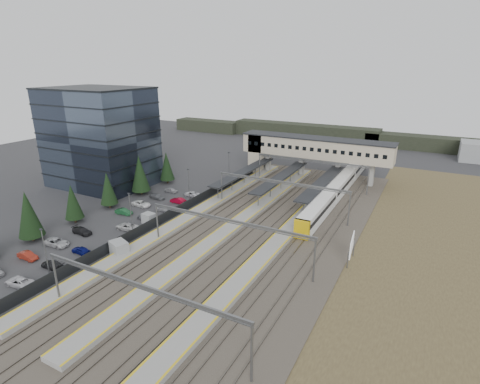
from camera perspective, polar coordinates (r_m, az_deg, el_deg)
The scene contains 16 objects.
ground at distance 72.56m, azimuth -7.03°, elevation -5.33°, with size 220.00×220.00×0.00m, color #2B2B2D.
office_building at distance 100.91m, azimuth -20.55°, elevation 7.82°, with size 24.30×18.30×24.30m.
conifer_row at distance 82.28m, azimuth -21.46°, elevation 0.04°, with size 4.42×49.82×9.50m.
car_park at distance 75.41m, azimuth -18.84°, elevation -4.79°, with size 10.69×44.68×1.28m.
lampposts at distance 76.41m, azimuth -11.58°, elevation -0.80°, with size 0.50×53.25×8.07m.
fence at distance 79.44m, azimuth -8.88°, elevation -2.42°, with size 0.08×90.00×2.00m.
relay_cabin_near at distance 64.45m, azimuth -17.92°, elevation -8.23°, with size 3.57×3.10×2.49m.
relay_cabin_far at distance 75.47m, azimuth -13.75°, elevation -3.92°, with size 2.39×2.05×2.06m.
rail_corridor at distance 71.99m, azimuth 1.40°, elevation -5.13°, with size 34.00×90.00×0.92m.
canopies at distance 90.54m, azimuth 6.31°, elevation 2.34°, with size 23.10×30.00×3.28m.
footbridge at distance 103.03m, azimuth 9.87°, elevation 6.53°, with size 40.40×6.40×11.20m.
gantries at distance 67.07m, azimuth 2.72°, elevation -1.74°, with size 28.40×62.28×7.17m.
train at distance 92.95m, azimuth 15.08°, elevation 0.99°, with size 2.78×58.12×3.50m.
billboard at distance 61.27m, azimuth 16.66°, elevation -7.85°, with size 0.71×5.27×4.36m.
scrub_east at distance 66.32m, azimuth 30.72°, elevation -10.52°, with size 34.00×120.00×0.06m.
treeline_far at distance 149.33m, azimuth 21.89°, elevation 7.34°, with size 170.00×19.00×7.00m.
Camera 1 is at (38.37, -53.90, 29.79)m, focal length 28.00 mm.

